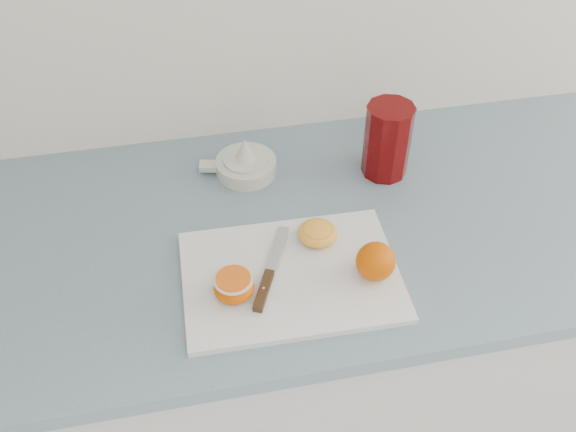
{
  "coord_description": "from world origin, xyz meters",
  "views": [
    {
      "loc": [
        -0.14,
        0.87,
        1.71
      ],
      "look_at": [
        0.01,
        1.65,
        0.96
      ],
      "focal_mm": 40.0,
      "sensor_mm": 36.0,
      "label": 1
    }
  ],
  "objects": [
    {
      "name": "whole_orange",
      "position": [
        0.14,
        1.54,
        0.93
      ],
      "size": [
        0.07,
        0.07,
        0.07
      ],
      "color": "#D73B00",
      "rests_on": "cutting_board"
    },
    {
      "name": "paring_knife",
      "position": [
        -0.04,
        1.55,
        0.91
      ],
      "size": [
        0.09,
        0.18,
        0.01
      ],
      "color": "#402A10",
      "rests_on": "cutting_board"
    },
    {
      "name": "citrus_juicer",
      "position": [
        -0.03,
        1.86,
        0.91
      ],
      "size": [
        0.15,
        0.12,
        0.08
      ],
      "color": "silver",
      "rests_on": "counter"
    },
    {
      "name": "counter",
      "position": [
        0.16,
        1.7,
        0.45
      ],
      "size": [
        2.39,
        0.64,
        0.89
      ],
      "color": "silver",
      "rests_on": "ground"
    },
    {
      "name": "squeezed_shell",
      "position": [
        0.06,
        1.64,
        0.92
      ],
      "size": [
        0.07,
        0.07,
        0.03
      ],
      "color": "#F9A42F",
      "rests_on": "cutting_board"
    },
    {
      "name": "cutting_board",
      "position": [
        0.0,
        1.57,
        0.9
      ],
      "size": [
        0.37,
        0.27,
        0.01
      ],
      "primitive_type": "cube",
      "rotation": [
        0.0,
        0.0,
        -0.02
      ],
      "color": "white",
      "rests_on": "counter"
    },
    {
      "name": "half_orange",
      "position": [
        -0.1,
        1.54,
        0.92
      ],
      "size": [
        0.07,
        0.07,
        0.04
      ],
      "color": "#D73B00",
      "rests_on": "cutting_board"
    },
    {
      "name": "red_tumbler",
      "position": [
        0.24,
        1.81,
        0.96
      ],
      "size": [
        0.09,
        0.09,
        0.15
      ],
      "color": "#5A0404",
      "rests_on": "counter"
    }
  ]
}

